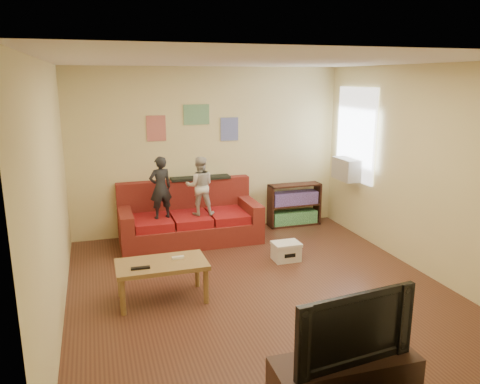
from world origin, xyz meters
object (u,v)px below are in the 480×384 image
object	(u,v)px
sofa	(189,220)
child_b	(200,186)
tv_stand	(344,383)
coffee_table	(162,268)
child_a	(161,188)
bookshelf	(294,207)
file_box	(286,251)
television	(348,324)

from	to	relation	value
sofa	child_b	world-z (taller)	child_b
tv_stand	sofa	bearing A→B (deg)	96.22
coffee_table	child_a	bearing A→B (deg)	81.59
coffee_table	tv_stand	size ratio (longest dim) A/B	0.89
bookshelf	file_box	size ratio (longest dim) A/B	2.40
bookshelf	coffee_table	bearing A→B (deg)	-140.42
bookshelf	tv_stand	distance (m)	4.71
television	child_b	bearing A→B (deg)	86.65
child_a	file_box	size ratio (longest dim) A/B	2.47
coffee_table	television	xyz separation A→B (m)	(1.08, -2.27, 0.33)
child_a	file_box	xyz separation A→B (m)	(1.59, -1.10, -0.79)
child_b	coffee_table	xyz separation A→B (m)	(-0.86, -1.79, -0.51)
child_b	tv_stand	size ratio (longest dim) A/B	0.79
file_box	tv_stand	size ratio (longest dim) A/B	0.33
child_a	tv_stand	bearing A→B (deg)	89.57
file_box	television	size ratio (longest dim) A/B	0.38
bookshelf	tv_stand	world-z (taller)	bookshelf
television	sofa	bearing A→B (deg)	88.52
child_a	child_b	distance (m)	0.60
child_a	bookshelf	xyz separation A→B (m)	(2.36, 0.38, -0.60)
file_box	television	distance (m)	3.12
child_a	bookshelf	distance (m)	2.47
tv_stand	television	bearing A→B (deg)	0.00
sofa	tv_stand	bearing A→B (deg)	-85.16
file_box	tv_stand	distance (m)	3.06
tv_stand	television	distance (m)	0.51
sofa	tv_stand	distance (m)	4.25
coffee_table	file_box	size ratio (longest dim) A/B	2.70
child_a	child_b	world-z (taller)	child_a
coffee_table	bookshelf	world-z (taller)	bookshelf
child_a	television	world-z (taller)	child_a
child_a	television	xyz separation A→B (m)	(0.81, -4.06, -0.20)
coffee_table	file_box	distance (m)	1.99
child_a	file_box	bearing A→B (deg)	133.57
coffee_table	bookshelf	bearing A→B (deg)	39.58
child_a	coffee_table	size ratio (longest dim) A/B	0.92
child_b	bookshelf	bearing A→B (deg)	-157.28
child_a	coffee_table	distance (m)	1.88
file_box	coffee_table	bearing A→B (deg)	-159.56
child_b	television	bearing A→B (deg)	103.39
file_box	television	bearing A→B (deg)	-104.66
child_b	coffee_table	distance (m)	2.05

